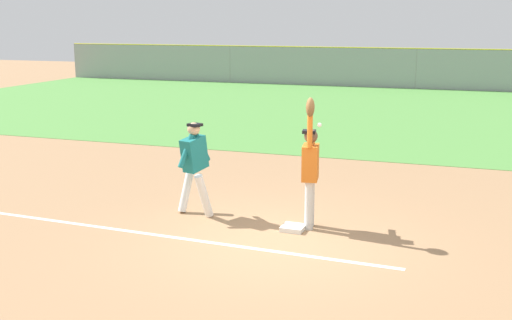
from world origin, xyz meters
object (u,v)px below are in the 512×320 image
at_px(first_base, 293,228).
at_px(parked_car_red, 327,70).
at_px(fielder, 310,164).
at_px(runner, 194,162).
at_px(parked_car_green, 412,71).
at_px(baseball, 319,125).
at_px(parked_car_black, 506,74).

xyz_separation_m(first_base, parked_car_red, (-5.28, 26.31, 0.63)).
bearing_deg(first_base, parked_car_red, 101.35).
height_order(fielder, parked_car_red, fielder).
distance_m(fielder, parked_car_red, 26.67).
distance_m(first_base, runner, 2.18).
bearing_deg(parked_car_green, fielder, -85.35).
bearing_deg(parked_car_red, fielder, -82.97).
xyz_separation_m(parked_car_red, parked_car_green, (4.74, 0.60, 0.00)).
bearing_deg(parked_car_red, runner, -87.57).
xyz_separation_m(baseball, parked_car_black, (4.01, 26.37, -1.16)).
relative_size(first_base, runner, 0.22).
bearing_deg(baseball, fielder, 134.27).
relative_size(parked_car_red, parked_car_green, 1.01).
height_order(parked_car_green, parked_car_black, same).
distance_m(first_base, parked_car_red, 26.84).
bearing_deg(baseball, parked_car_red, 102.22).
bearing_deg(first_base, runner, 172.35).
xyz_separation_m(baseball, parked_car_green, (-0.95, 26.89, -1.16)).
height_order(fielder, parked_car_black, fielder).
height_order(runner, parked_car_red, runner).
bearing_deg(parked_car_black, fielder, -101.52).
height_order(fielder, parked_car_green, fielder).
xyz_separation_m(runner, baseball, (2.35, -0.24, 0.84)).
height_order(fielder, baseball, fielder).
distance_m(fielder, runner, 2.17).
xyz_separation_m(runner, parked_car_green, (1.40, 26.65, -0.32)).
bearing_deg(runner, first_base, 9.26).
bearing_deg(first_base, fielder, 44.01).
relative_size(baseball, parked_car_black, 0.02).
xyz_separation_m(runner, parked_car_black, (6.36, 26.14, -0.32)).
height_order(first_base, parked_car_red, parked_car_red).
distance_m(runner, baseball, 2.51).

